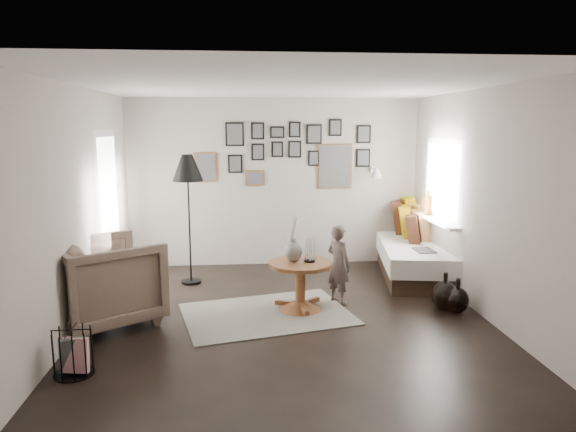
{
  "coord_description": "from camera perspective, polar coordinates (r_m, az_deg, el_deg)",
  "views": [
    {
      "loc": [
        -0.48,
        -5.56,
        2.16
      ],
      "look_at": [
        0.05,
        0.5,
        1.1
      ],
      "focal_mm": 32.0,
      "sensor_mm": 36.0,
      "label": 1
    }
  ],
  "objects": [
    {
      "name": "window_right",
      "position": [
        7.5,
        15.8,
        0.07
      ],
      "size": [
        0.15,
        1.32,
        1.3
      ],
      "color": "white",
      "rests_on": "wall_right"
    },
    {
      "name": "candles",
      "position": [
        6.05,
        2.43,
        -3.85
      ],
      "size": [
        0.13,
        0.13,
        0.28
      ],
      "color": "black",
      "rests_on": "pedestal_table"
    },
    {
      "name": "child",
      "position": [
        6.37,
        5.64,
        -5.36
      ],
      "size": [
        0.4,
        0.43,
        0.98
      ],
      "primitive_type": "imported",
      "rotation": [
        0.0,
        0.0,
        2.19
      ],
      "color": "#544642",
      "rests_on": "ground"
    },
    {
      "name": "wall_front",
      "position": [
        3.31,
        3.56,
        -5.16
      ],
      "size": [
        4.5,
        0.0,
        4.5
      ],
      "primitive_type": "plane",
      "rotation": [
        -1.57,
        0.0,
        0.0
      ],
      "color": "#AAA095",
      "rests_on": "ground"
    },
    {
      "name": "floor_lamp",
      "position": [
        7.1,
        -11.09,
        4.74
      ],
      "size": [
        0.42,
        0.42,
        1.79
      ],
      "rotation": [
        0.0,
        0.0,
        -0.05
      ],
      "color": "black",
      "rests_on": "ground"
    },
    {
      "name": "rug",
      "position": [
        6.1,
        -2.35,
        -10.81
      ],
      "size": [
        2.14,
        1.72,
        0.01
      ],
      "primitive_type": "cube",
      "rotation": [
        0.0,
        0.0,
        0.23
      ],
      "color": "beige",
      "rests_on": "ground"
    },
    {
      "name": "demijohn_small",
      "position": [
        6.41,
        18.29,
        -8.85
      ],
      "size": [
        0.27,
        0.27,
        0.42
      ],
      "color": "black",
      "rests_on": "ground"
    },
    {
      "name": "pedestal_table",
      "position": [
        6.16,
        1.38,
        -7.97
      ],
      "size": [
        0.75,
        0.75,
        0.59
      ],
      "rotation": [
        0.0,
        0.0,
        0.4
      ],
      "color": "brown",
      "rests_on": "ground"
    },
    {
      "name": "armchair",
      "position": [
        6.02,
        -19.54,
        -6.88
      ],
      "size": [
        1.45,
        1.45,
        0.96
      ],
      "primitive_type": "imported",
      "rotation": [
        0.0,
        0.0,
        2.16
      ],
      "color": "brown",
      "rests_on": "ground"
    },
    {
      "name": "magazine_on_daybed",
      "position": [
        7.23,
        14.91,
        -3.71
      ],
      "size": [
        0.25,
        0.33,
        0.02
      ],
      "primitive_type": "cube",
      "rotation": [
        0.0,
        0.0,
        0.02
      ],
      "color": "black",
      "rests_on": "daybed"
    },
    {
      "name": "demijohn_large",
      "position": [
        6.47,
        17.02,
        -8.42
      ],
      "size": [
        0.3,
        0.3,
        0.46
      ],
      "color": "black",
      "rests_on": "ground"
    },
    {
      "name": "wall_right",
      "position": [
        6.26,
        20.93,
        1.33
      ],
      "size": [
        0.0,
        4.8,
        4.8
      ],
      "primitive_type": "plane",
      "rotation": [
        1.57,
        0.0,
        -1.57
      ],
      "color": "#AAA095",
      "rests_on": "ground"
    },
    {
      "name": "wall_left",
      "position": [
        5.9,
        -22.39,
        0.75
      ],
      "size": [
        0.0,
        4.8,
        4.8
      ],
      "primitive_type": "plane",
      "rotation": [
        1.57,
        0.0,
        1.57
      ],
      "color": "#AAA095",
      "rests_on": "ground"
    },
    {
      "name": "door_left",
      "position": [
        7.07,
        -19.29,
        0.29
      ],
      "size": [
        0.0,
        2.14,
        2.14
      ],
      "color": "white",
      "rests_on": "wall_left"
    },
    {
      "name": "vase",
      "position": [
        6.04,
        0.62,
        -3.58
      ],
      "size": [
        0.21,
        0.21,
        0.54
      ],
      "color": "black",
      "rests_on": "pedestal_table"
    },
    {
      "name": "ground",
      "position": [
        5.99,
        -0.06,
        -11.26
      ],
      "size": [
        4.8,
        4.8,
        0.0
      ],
      "primitive_type": "plane",
      "color": "black",
      "rests_on": "ground"
    },
    {
      "name": "wall_back",
      "position": [
        8.03,
        -1.55,
        3.72
      ],
      "size": [
        4.5,
        0.0,
        4.5
      ],
      "primitive_type": "plane",
      "rotation": [
        1.57,
        0.0,
        0.0
      ],
      "color": "#AAA095",
      "rests_on": "ground"
    },
    {
      "name": "ceiling",
      "position": [
        5.6,
        -0.06,
        14.38
      ],
      "size": [
        4.8,
        4.8,
        0.0
      ],
      "primitive_type": "plane",
      "rotation": [
        3.14,
        0.0,
        0.0
      ],
      "color": "white",
      "rests_on": "wall_back"
    },
    {
      "name": "daybed",
      "position": [
        7.88,
        13.53,
        -3.71
      ],
      "size": [
        1.27,
        2.3,
        1.08
      ],
      "rotation": [
        0.0,
        0.0,
        -0.16
      ],
      "color": "black",
      "rests_on": "ground"
    },
    {
      "name": "armchair_cushion",
      "position": [
        6.07,
        -19.43,
        -6.77
      ],
      "size": [
        0.61,
        0.61,
        0.2
      ],
      "primitive_type": "cube",
      "rotation": [
        -0.21,
        0.0,
        0.56
      ],
      "color": "beige",
      "rests_on": "armchair"
    },
    {
      "name": "magazine_basket",
      "position": [
        5.03,
        -22.78,
        -13.8
      ],
      "size": [
        0.34,
        0.34,
        0.41
      ],
      "rotation": [
        0.0,
        0.0,
        0.02
      ],
      "color": "black",
      "rests_on": "ground"
    },
    {
      "name": "gallery_wall",
      "position": [
        8.0,
        0.51,
        6.88
      ],
      "size": [
        2.74,
        0.03,
        1.08
      ],
      "color": "brown",
      "rests_on": "wall_back"
    },
    {
      "name": "wall_sconce",
      "position": [
        7.99,
        9.76,
        4.72
      ],
      "size": [
        0.18,
        0.36,
        0.16
      ],
      "color": "white",
      "rests_on": "wall_back"
    }
  ]
}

